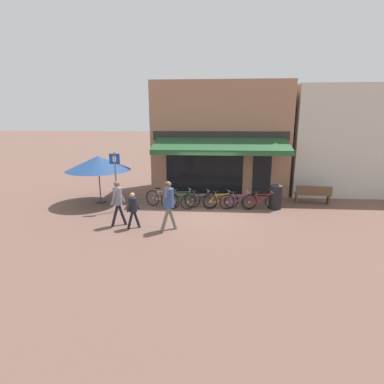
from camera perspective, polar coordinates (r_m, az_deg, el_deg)
ground_plane at (r=12.53m, az=2.64°, el=-4.44°), size 160.00×160.00×0.00m
shop_front at (r=16.53m, az=5.32°, el=10.11°), size 7.04×4.82×5.73m
neighbour_building at (r=18.72m, az=29.04°, el=8.61°), size 7.48×4.00×5.54m
bike_rack_rail at (r=13.43m, az=3.51°, el=-1.00°), size 5.13×0.04×0.57m
bicycle_silver at (r=13.59m, az=-5.69°, el=-1.31°), size 1.67×0.78×0.88m
bicycle_green at (r=13.41m, az=-2.15°, el=-1.43°), size 1.77×0.73×0.90m
bicycle_black at (r=13.31m, az=1.38°, el=-1.63°), size 1.67×0.72×0.84m
bicycle_orange at (r=13.40m, az=5.47°, el=-1.65°), size 1.62×0.70×0.82m
bicycle_purple at (r=13.39m, az=8.81°, el=-1.74°), size 1.70×0.52×0.83m
bicycle_red at (r=13.52m, az=12.99°, el=-1.71°), size 1.79×0.56×0.88m
pedestrian_adult at (r=10.62m, az=-4.52°, el=-1.60°), size 0.60×0.69×1.82m
pedestrian_child at (r=11.06m, az=-11.19°, el=-2.78°), size 0.48×0.47×1.36m
pedestrian_second_adult at (r=11.38m, az=-13.99°, el=-1.20°), size 0.56×0.56×1.73m
litter_bin at (r=13.77m, az=15.63°, el=-0.74°), size 0.56×0.56×1.16m
parking_sign at (r=13.07m, az=-14.35°, el=2.99°), size 0.44×0.07×2.56m
cafe_parasol at (r=14.66m, az=-17.45°, el=5.25°), size 2.98×2.98×2.23m
park_bench at (r=15.20m, az=22.03°, el=-0.36°), size 1.64×0.61×0.87m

